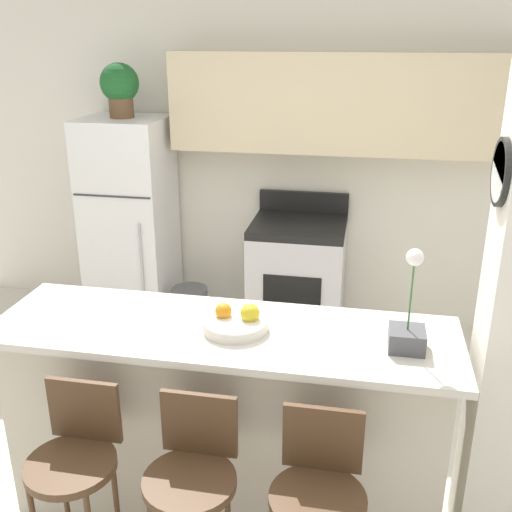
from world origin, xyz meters
TOP-DOWN VIEW (x-y plane):
  - ground_plane at (0.00, 0.00)m, footprint 14.00×14.00m
  - wall_back at (0.15, 2.24)m, footprint 5.60×0.38m
  - counter_bar at (0.00, 0.00)m, footprint 2.12×0.64m
  - refrigerator at (-1.25, 1.96)m, footprint 0.63×0.63m
  - stove_range at (0.11, 1.95)m, footprint 0.71×0.65m
  - bar_stool_left at (-0.50, -0.52)m, footprint 0.37×0.37m
  - bar_stool_mid at (0.00, -0.52)m, footprint 0.37×0.37m
  - bar_stool_right at (0.50, -0.52)m, footprint 0.37×0.37m
  - potted_plant_on_fridge at (-1.25, 1.96)m, footprint 0.29×0.29m
  - orchid_vase at (0.80, -0.03)m, footprint 0.15×0.15m
  - fruit_bowl at (0.06, 0.01)m, footprint 0.30×0.30m
  - trash_bin at (-0.71, 1.75)m, footprint 0.28×0.28m

SIDE VIEW (x-z plane):
  - ground_plane at x=0.00m, z-range 0.00..0.00m
  - trash_bin at x=-0.71m, z-range 0.00..0.38m
  - stove_range at x=0.11m, z-range -0.07..1.00m
  - counter_bar at x=0.00m, z-range 0.01..1.01m
  - bar_stool_left at x=-0.50m, z-range 0.15..1.08m
  - bar_stool_mid at x=0.00m, z-range 0.15..1.08m
  - bar_stool_right at x=0.50m, z-range 0.15..1.08m
  - refrigerator at x=-1.25m, z-range 0.00..1.65m
  - fruit_bowl at x=0.06m, z-range 0.98..1.10m
  - orchid_vase at x=0.80m, z-range 0.88..1.33m
  - wall_back at x=0.15m, z-range 0.20..2.75m
  - potted_plant_on_fridge at x=-1.25m, z-range 1.67..2.07m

